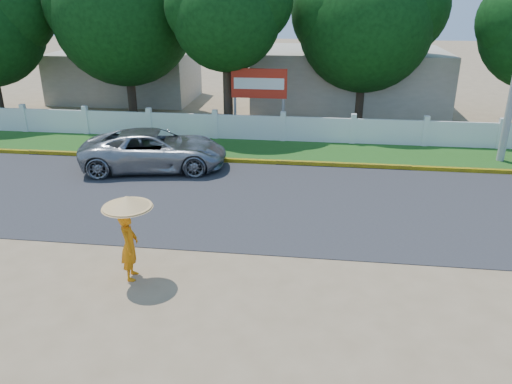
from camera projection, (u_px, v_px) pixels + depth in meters
The scene contains 11 objects.
ground at pixel (245, 276), 11.60m from camera, with size 120.00×120.00×0.00m, color #9E8460.
road at pixel (266, 200), 15.73m from camera, with size 60.00×7.00×0.02m, color #38383A.
grass_verge at pixel (280, 151), 20.55m from camera, with size 60.00×3.50×0.03m, color #2D601E.
curb at pixel (276, 162), 18.97m from camera, with size 40.00×0.18×0.16m, color yellow.
fence at pixel (283, 129), 21.68m from camera, with size 40.00×0.10×1.10m, color silver.
building_near at pixel (348, 80), 27.18m from camera, with size 10.00×6.00×3.20m, color #B7AD99.
building_far at pixel (126, 76), 29.71m from camera, with size 8.00×5.00×2.80m, color #B7AD99.
vehicle at pixel (155, 150), 18.27m from camera, with size 2.41×5.24×1.46m, color #929599.
monk_with_parasol at pixel (128, 226), 11.05m from camera, with size 1.12×1.12×2.04m.
billboard at pixel (259, 87), 22.23m from camera, with size 2.50×0.13×2.95m.
tree_row at pixel (279, 20), 23.09m from camera, with size 35.29×7.84×8.50m.
Camera 1 is at (1.53, -9.89, 6.19)m, focal length 35.00 mm.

